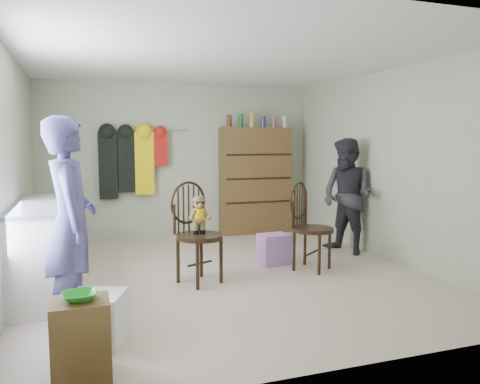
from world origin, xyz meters
name	(u,v)px	position (x,y,z in m)	size (l,w,h in m)	color
ground_plane	(226,274)	(0.00, 0.00, 0.00)	(5.00, 5.00, 0.00)	beige
room_walls	(213,141)	(0.00, 0.53, 1.58)	(5.00, 5.00, 5.00)	#B5BB9D
counter	(47,247)	(-1.95, 0.00, 0.47)	(0.64, 1.86, 0.94)	silver
stool	(81,339)	(-1.63, -2.04, 0.27)	(0.37, 0.32, 0.53)	brown
bowl	(79,296)	(-1.63, -2.04, 0.56)	(0.22, 0.22, 0.06)	green
plastic_tub	(96,318)	(-1.52, -1.51, 0.20)	(0.42, 0.40, 0.40)	white
chair_front	(196,226)	(-0.40, -0.20, 0.64)	(0.66, 0.66, 1.13)	#311F11
chair_far	(308,223)	(1.02, -0.12, 0.58)	(0.67, 0.67, 1.08)	#311F11
striped_bag	(274,249)	(0.72, 0.23, 0.19)	(0.37, 0.29, 0.39)	pink
person_left	(70,223)	(-1.69, -1.07, 0.89)	(0.65, 0.42, 1.78)	#4E4783
person_right	(347,196)	(1.93, 0.46, 0.81)	(0.78, 0.61, 1.61)	#2D2B33
dresser	(255,180)	(1.25, 2.30, 0.91)	(1.20, 0.39, 2.05)	brown
coat_rack	(131,162)	(-0.83, 2.38, 1.25)	(1.42, 0.12, 1.09)	#99999E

